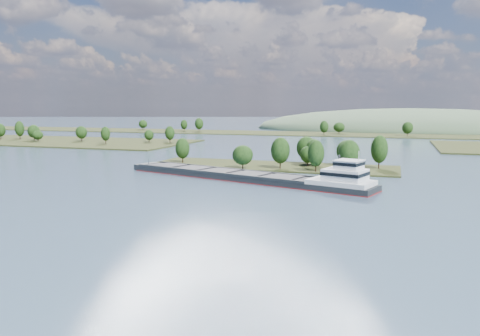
% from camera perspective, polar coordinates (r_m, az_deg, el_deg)
% --- Properties ---
extents(ground, '(1800.00, 1800.00, 0.00)m').
position_cam_1_polar(ground, '(134.76, -2.63, -3.01)').
color(ground, '#3C5568').
rests_on(ground, ground).
extents(tree_island, '(100.00, 32.86, 14.17)m').
position_cam_1_polar(tree_island, '(187.99, 6.21, 1.23)').
color(tree_island, black).
rests_on(tree_island, ground).
extents(back_shoreline, '(900.00, 60.00, 15.80)m').
position_cam_1_polar(back_shoreline, '(405.89, 13.07, 4.05)').
color(back_shoreline, black).
rests_on(back_shoreline, ground).
extents(hill_west, '(320.00, 160.00, 44.00)m').
position_cam_1_polar(hill_west, '(504.24, 19.93, 4.38)').
color(hill_west, '#41593D').
rests_on(hill_west, ground).
extents(cargo_barge, '(92.91, 37.72, 12.68)m').
position_cam_1_polar(cargo_barge, '(154.60, 2.05, -1.03)').
color(cargo_barge, black).
rests_on(cargo_barge, ground).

